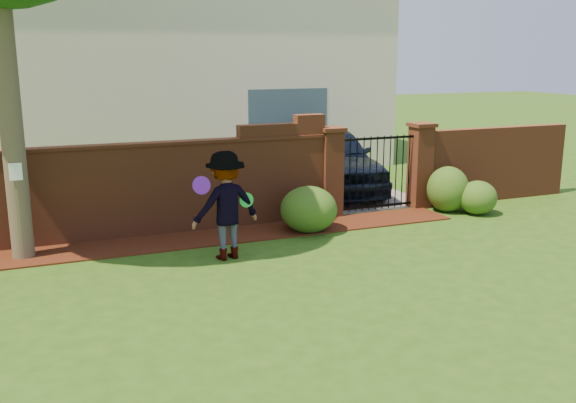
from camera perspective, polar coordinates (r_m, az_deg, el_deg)
name	(u,v)px	position (r m, az deg, el deg)	size (l,w,h in m)	color
ground	(301,297)	(9.07, 1.14, -8.57)	(80.00, 80.00, 0.01)	#274912
mulch_bed	(181,241)	(11.81, -9.59, -3.49)	(11.10, 1.08, 0.03)	#37140A
brick_wall	(113,190)	(12.06, -15.37, 1.03)	(8.70, 0.31, 2.16)	brown
brick_wall_return	(493,164)	(15.59, 17.86, 3.22)	(4.00, 0.25, 1.70)	brown
pillar_left	(331,172)	(13.29, 3.83, 2.68)	(0.50, 0.50, 1.88)	brown
pillar_right	(420,165)	(14.38, 11.74, 3.22)	(0.50, 0.50, 1.88)	brown
iron_gate	(377,173)	(13.82, 7.93, 2.55)	(1.78, 0.03, 1.60)	black
driveway	(302,179)	(17.49, 1.28, 2.04)	(3.20, 8.00, 0.01)	slate
house	(176,60)	(20.21, -10.01, 12.33)	(12.40, 6.40, 6.30)	beige
car	(330,159)	(15.73, 3.82, 3.77)	(1.92, 4.78, 1.63)	black
paper_notice	(16,172)	(11.10, -23.19, 2.46)	(0.20, 0.01, 0.28)	white
shrub_left	(309,209)	(12.17, 1.86, -0.71)	(1.09, 1.09, 0.89)	#214B16
shrub_middle	(448,189)	(14.19, 14.11, 1.08)	(0.90, 0.90, 0.99)	#214B16
shrub_right	(478,198)	(14.14, 16.60, 0.34)	(0.81, 0.81, 0.72)	#214B16
man	(226,206)	(10.51, -5.53, -0.40)	(1.17, 0.67, 1.81)	gray
frisbee_purple	(201,185)	(10.14, -7.76, 1.45)	(0.29, 0.29, 0.03)	#641BAA
frisbee_green	(246,200)	(10.58, -3.75, 0.14)	(0.25, 0.25, 0.02)	green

